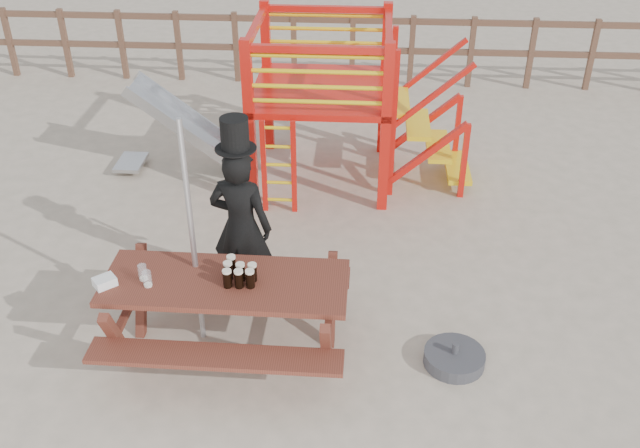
{
  "coord_description": "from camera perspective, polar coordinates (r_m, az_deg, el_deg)",
  "views": [
    {
      "loc": [
        0.75,
        -4.84,
        4.55
      ],
      "look_at": [
        0.37,
        0.8,
        0.99
      ],
      "focal_mm": 40.0,
      "sensor_mm": 36.0,
      "label": 1
    }
  ],
  "objects": [
    {
      "name": "paper_bag",
      "position": [
        6.41,
        -16.85,
        -4.44
      ],
      "size": [
        0.23,
        0.22,
        0.08
      ],
      "primitive_type": "cube",
      "rotation": [
        0.0,
        0.0,
        0.72
      ],
      "color": "white",
      "rests_on": "picnic_table"
    },
    {
      "name": "stout_pints",
      "position": [
        6.2,
        -6.54,
        -3.95
      ],
      "size": [
        0.29,
        0.29,
        0.17
      ],
      "color": "black",
      "rests_on": "picnic_table"
    },
    {
      "name": "parasol_base",
      "position": [
        6.7,
        10.69,
        -10.48
      ],
      "size": [
        0.56,
        0.56,
        0.24
      ],
      "color": "#38393E",
      "rests_on": "ground"
    },
    {
      "name": "picnic_table",
      "position": [
        6.46,
        -7.4,
        -6.67
      ],
      "size": [
        2.15,
        1.49,
        0.83
      ],
      "rotation": [
        0.0,
        0.0,
        -0.01
      ],
      "color": "maroon",
      "rests_on": "ground"
    },
    {
      "name": "empty_glasses",
      "position": [
        6.33,
        -13.82,
        -4.08
      ],
      "size": [
        0.14,
        0.17,
        0.15
      ],
      "color": "silver",
      "rests_on": "picnic_table"
    },
    {
      "name": "back_fence",
      "position": [
        12.46,
        0.25,
        14.4
      ],
      "size": [
        15.09,
        0.09,
        1.2
      ],
      "color": "brown",
      "rests_on": "ground"
    },
    {
      "name": "man_with_hat",
      "position": [
        6.91,
        -6.35,
        0.05
      ],
      "size": [
        0.68,
        0.51,
        1.99
      ],
      "rotation": [
        0.0,
        0.0,
        2.96
      ],
      "color": "black",
      "rests_on": "ground"
    },
    {
      "name": "ground",
      "position": [
        6.69,
        -3.67,
        -10.75
      ],
      "size": [
        60.0,
        60.0,
        0.0
      ],
      "primitive_type": "plane",
      "color": "#BFAB94",
      "rests_on": "ground"
    },
    {
      "name": "metal_pole",
      "position": [
        6.32,
        -10.18,
        -1.09
      ],
      "size": [
        0.05,
        0.05,
        2.26
      ],
      "primitive_type": "cylinder",
      "color": "#B2B2B7",
      "rests_on": "ground"
    },
    {
      "name": "playground_fort",
      "position": [
        9.13,
        -0.34,
        9.84
      ],
      "size": [
        4.71,
        1.84,
        2.1
      ],
      "color": "red",
      "rests_on": "ground"
    }
  ]
}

